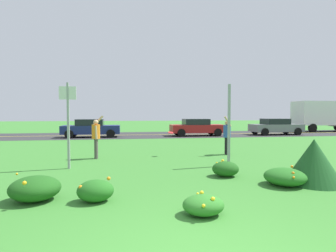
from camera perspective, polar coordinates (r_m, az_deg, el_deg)
ground_plane at (r=13.64m, az=-5.14°, el=-5.32°), size 120.00×120.00×0.00m
highway_strip at (r=24.10m, az=-6.91°, el=-1.89°), size 120.00×7.66×0.01m
highway_center_stripe at (r=24.10m, az=-6.91°, el=-1.88°), size 120.00×0.16×0.00m
daylily_clump_mid_center at (r=6.10m, az=-15.10°, el=-13.08°), size 0.78×0.63×0.48m
daylily_clump_front_left at (r=5.23m, az=7.47°, el=-16.23°), size 0.78×0.68×0.41m
daylily_clump_front_right at (r=8.35m, az=12.06°, el=-8.85°), size 0.80×0.71×0.47m
daylily_clump_front_center at (r=6.61m, az=-26.31°, el=-11.75°), size 1.06×1.03×0.57m
daylily_clump_mid_left at (r=7.81m, az=23.53°, el=-9.81°), size 1.08×1.04×0.48m
sign_post_near_path at (r=9.75m, az=-20.38°, el=1.76°), size 0.56×0.10×2.93m
sign_post_by_roadside at (r=9.88m, az=12.78°, el=0.15°), size 0.07×0.10×2.93m
evergreen_shrub_side at (r=8.25m, az=28.45°, el=-6.59°), size 1.47×1.47×1.20m
person_thrower_orange_shirt at (r=11.64m, az=-14.99°, el=-1.89°), size 0.47×0.50×1.81m
person_catcher_blue_shirt at (r=12.67m, az=12.36°, el=-1.73°), size 0.40×0.49×1.78m
frisbee_red at (r=12.00m, az=0.58°, el=-1.42°), size 0.25×0.24×0.12m
car_navy_center_left at (r=22.47m, az=-15.96°, el=-0.41°), size 4.50×2.00×1.45m
car_red_center_right at (r=23.13m, az=6.09°, el=-0.25°), size 4.50×2.00×1.45m
car_gray_rightmost at (r=26.03m, az=21.82°, el=-0.10°), size 4.50×2.00×1.45m
box_truck_silver at (r=33.26m, az=30.15°, el=2.11°), size 6.70×2.46×3.20m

